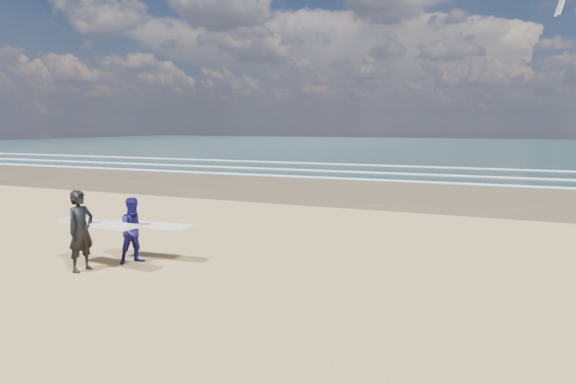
% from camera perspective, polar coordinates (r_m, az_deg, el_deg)
% --- Properties ---
extents(surfer_near, '(2.24, 1.08, 1.92)m').
position_cam_1_polar(surfer_near, '(13.00, -21.84, -3.95)').
color(surfer_near, black).
rests_on(surfer_near, ground).
extents(surfer_far, '(2.24, 1.21, 1.65)m').
position_cam_1_polar(surfer_far, '(13.32, -16.54, -4.07)').
color(surfer_far, '#0F0D4B').
rests_on(surfer_far, ground).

